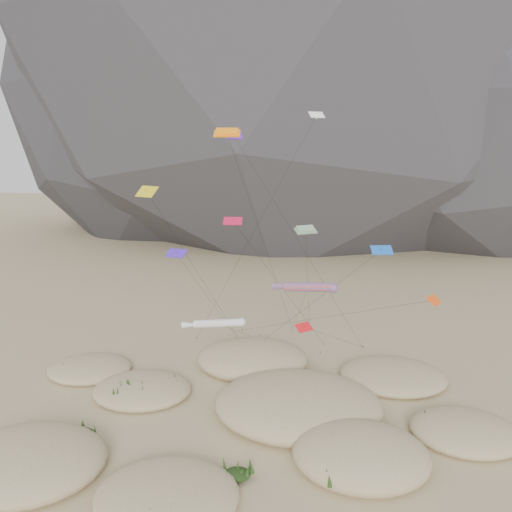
{
  "coord_description": "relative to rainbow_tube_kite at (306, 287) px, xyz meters",
  "views": [
    {
      "loc": [
        4.35,
        -41.63,
        26.0
      ],
      "look_at": [
        -0.6,
        12.0,
        14.46
      ],
      "focal_mm": 35.0,
      "sensor_mm": 36.0,
      "label": 1
    }
  ],
  "objects": [
    {
      "name": "dunes",
      "position": [
        -5.14,
        -6.76,
        -10.71
      ],
      "size": [
        50.17,
        35.29,
        4.03
      ],
      "color": "#CCB789",
      "rests_on": "ground"
    },
    {
      "name": "dune_grass",
      "position": [
        -7.12,
        -7.19,
        -10.62
      ],
      "size": [
        42.19,
        29.62,
        1.44
      ],
      "color": "black",
      "rests_on": "ground"
    },
    {
      "name": "orange_parafoil",
      "position": [
        -8.53,
        1.3,
        15.92
      ],
      "size": [
        8.58,
        15.46,
        28.24
      ],
      "color": "orange",
      "rests_on": "ground"
    },
    {
      "name": "rainbow_tube_kite",
      "position": [
        0.0,
        0.0,
        0.0
      ],
      "size": [
        7.15,
        17.36,
        12.29
      ],
      "color": "#F24A19",
      "rests_on": "ground"
    },
    {
      "name": "ground",
      "position": [
        -5.0,
        -10.47,
        -11.46
      ],
      "size": [
        500.0,
        500.0,
        0.0
      ],
      "primitive_type": "plane",
      "color": "#CCB789",
      "rests_on": "ground"
    },
    {
      "name": "multi_parafoil",
      "position": [
        -0.18,
        0.75,
        5.95
      ],
      "size": [
        2.56,
        17.63,
        18.09
      ],
      "color": "orange",
      "rests_on": "ground"
    },
    {
      "name": "white_tube_kite",
      "position": [
        -9.24,
        -4.46,
        -2.83
      ],
      "size": [
        6.59,
        18.36,
        9.29
      ],
      "color": "silver",
      "rests_on": "ground"
    },
    {
      "name": "delta_kites",
      "position": [
        -4.11,
        -0.4,
        6.03
      ],
      "size": [
        31.49,
        21.24,
        29.99
      ],
      "color": "#5C1FB8",
      "rests_on": "ground"
    },
    {
      "name": "kite_stakes",
      "position": [
        -3.53,
        11.94,
        -11.31
      ],
      "size": [
        22.95,
        8.14,
        0.3
      ],
      "color": "#3F2D1E",
      "rests_on": "ground"
    }
  ]
}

